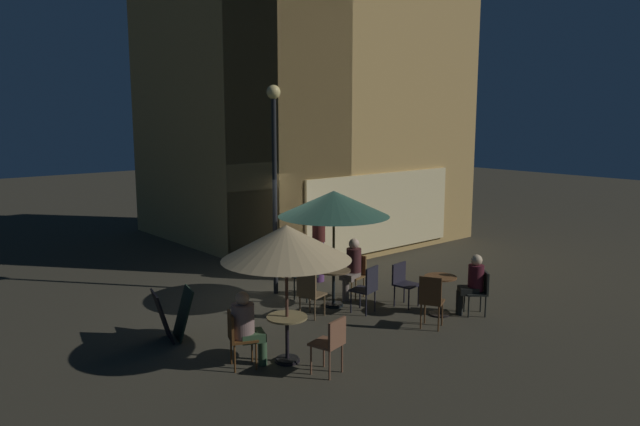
% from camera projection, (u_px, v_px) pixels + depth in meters
% --- Properties ---
extents(ground_plane, '(60.00, 60.00, 0.00)m').
position_uv_depth(ground_plane, '(275.00, 296.00, 12.95)').
color(ground_plane, '#3A3528').
extents(cafe_building, '(7.60, 8.16, 9.62)m').
position_uv_depth(cafe_building, '(292.00, 81.00, 17.12)').
color(cafe_building, tan).
rests_on(cafe_building, ground).
extents(street_lamp_near_corner, '(0.29, 0.29, 4.47)m').
position_uv_depth(street_lamp_near_corner, '(274.00, 159.00, 12.70)').
color(street_lamp_near_corner, black).
rests_on(street_lamp_near_corner, ground).
extents(menu_sandwich_board, '(0.75, 0.69, 0.88)m').
position_uv_depth(menu_sandwich_board, '(173.00, 315.00, 10.39)').
color(menu_sandwich_board, black).
rests_on(menu_sandwich_board, ground).
extents(cafe_table_0, '(0.64, 0.64, 0.75)m').
position_uv_depth(cafe_table_0, '(287.00, 331.00, 9.46)').
color(cafe_table_0, black).
rests_on(cafe_table_0, ground).
extents(cafe_table_1, '(0.69, 0.69, 0.76)m').
position_uv_depth(cafe_table_1, '(334.00, 280.00, 12.22)').
color(cafe_table_1, black).
rests_on(cafe_table_1, ground).
extents(cafe_table_2, '(0.62, 0.62, 0.77)m').
position_uv_depth(cafe_table_2, '(440.00, 289.00, 11.68)').
color(cafe_table_2, black).
rests_on(cafe_table_2, ground).
extents(patio_umbrella_0, '(2.02, 2.02, 2.20)m').
position_uv_depth(patio_umbrella_0, '(286.00, 243.00, 9.23)').
color(patio_umbrella_0, black).
rests_on(patio_umbrella_0, ground).
extents(patio_umbrella_1, '(2.24, 2.24, 2.37)m').
position_uv_depth(patio_umbrella_1, '(334.00, 204.00, 11.96)').
color(patio_umbrella_1, black).
rests_on(patio_umbrella_1, ground).
extents(cafe_chair_0, '(0.54, 0.54, 0.88)m').
position_uv_depth(cafe_chair_0, '(237.00, 334.00, 9.22)').
color(cafe_chair_0, '#553215').
rests_on(cafe_chair_0, ground).
extents(cafe_chair_1, '(0.51, 0.51, 0.88)m').
position_uv_depth(cafe_chair_1, '(331.00, 340.00, 8.97)').
color(cafe_chair_1, brown).
rests_on(cafe_chair_1, ground).
extents(cafe_chair_2, '(0.47, 0.47, 0.89)m').
position_uv_depth(cafe_chair_2, '(356.00, 272.00, 12.87)').
color(cafe_chair_2, brown).
rests_on(cafe_chair_2, ground).
extents(cafe_chair_3, '(0.50, 0.50, 0.93)m').
position_uv_depth(cafe_chair_3, '(302.00, 273.00, 12.68)').
color(cafe_chair_3, black).
rests_on(cafe_chair_3, ground).
extents(cafe_chair_4, '(0.53, 0.53, 0.93)m').
position_uv_depth(cafe_chair_4, '(309.00, 290.00, 11.49)').
color(cafe_chair_4, brown).
rests_on(cafe_chair_4, ground).
extents(cafe_chair_5, '(0.52, 0.52, 0.94)m').
position_uv_depth(cafe_chair_5, '(367.00, 286.00, 11.77)').
color(cafe_chair_5, black).
rests_on(cafe_chair_5, ground).
extents(cafe_chair_6, '(0.57, 0.57, 0.87)m').
position_uv_depth(cafe_chair_6, '(480.00, 289.00, 11.69)').
color(cafe_chair_6, black).
rests_on(cafe_chair_6, ground).
extents(cafe_chair_7, '(0.49, 0.49, 0.87)m').
position_uv_depth(cafe_chair_7, '(403.00, 280.00, 12.25)').
color(cafe_chair_7, black).
rests_on(cafe_chair_7, ground).
extents(cafe_chair_8, '(0.54, 0.54, 1.00)m').
position_uv_depth(cafe_chair_8, '(431.00, 297.00, 10.89)').
color(cafe_chair_8, brown).
rests_on(cafe_chair_8, ground).
extents(patron_seated_0, '(0.54, 0.47, 1.21)m').
position_uv_depth(patron_seated_0, '(246.00, 324.00, 9.24)').
color(patron_seated_0, '#334F31').
rests_on(patron_seated_0, ground).
extents(patron_seated_1, '(0.52, 0.39, 1.28)m').
position_uv_depth(patron_seated_1, '(352.00, 265.00, 12.73)').
color(patron_seated_1, '#79685C').
rests_on(patron_seated_1, ground).
extents(patron_seated_2, '(0.49, 0.47, 1.20)m').
position_uv_depth(patron_seated_2, '(473.00, 281.00, 11.66)').
color(patron_seated_2, black).
rests_on(patron_seated_2, ground).
extents(patron_standing_3, '(0.30, 0.30, 1.83)m').
position_uv_depth(patron_standing_3, '(319.00, 242.00, 13.97)').
color(patron_standing_3, '#62386F').
rests_on(patron_standing_3, ground).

